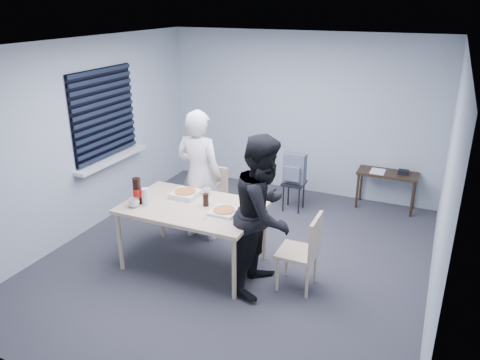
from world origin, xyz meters
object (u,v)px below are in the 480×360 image
at_px(dining_table, 192,210).
at_px(backpack, 294,169).
at_px(person_white, 199,176).
at_px(soda_bottle, 137,191).
at_px(mug_b, 207,192).
at_px(chair_far, 211,194).
at_px(stool, 294,189).
at_px(mug_a, 134,203).
at_px(person_black, 264,214).
at_px(side_table, 387,177).
at_px(chair_right, 305,248).

bearing_deg(dining_table, backpack, 72.87).
relative_size(person_white, soda_bottle, 5.53).
relative_size(person_white, mug_b, 17.70).
bearing_deg(chair_far, stool, 50.15).
bearing_deg(mug_b, chair_far, 113.95).
xyz_separation_m(backpack, soda_bottle, (-1.24, -2.21, 0.26)).
bearing_deg(chair_far, backpack, 49.77).
bearing_deg(mug_b, dining_table, -92.67).
bearing_deg(person_white, mug_a, 71.01).
bearing_deg(backpack, chair_far, -147.17).
height_order(person_black, soda_bottle, person_black).
relative_size(person_white, side_table, 1.99).
distance_m(person_black, side_table, 2.90).
bearing_deg(dining_table, side_table, 54.23).
height_order(person_white, soda_bottle, person_white).
height_order(dining_table, stool, dining_table).
height_order(chair_right, soda_bottle, soda_bottle).
bearing_deg(person_black, chair_far, 48.82).
xyz_separation_m(person_white, soda_bottle, (-0.35, -0.87, 0.05)).
xyz_separation_m(chair_right, side_table, (0.53, 2.59, 0.00)).
bearing_deg(mug_b, chair_right, -12.36).
relative_size(mug_a, mug_b, 1.23).
relative_size(person_white, person_black, 1.00).
bearing_deg(soda_bottle, dining_table, 18.04).
xyz_separation_m(person_black, mug_a, (-1.52, -0.24, -0.05)).
height_order(chair_far, soda_bottle, soda_bottle).
bearing_deg(mug_a, soda_bottle, 100.96).
distance_m(person_white, soda_bottle, 0.94).
bearing_deg(mug_b, side_table, 50.54).
xyz_separation_m(chair_right, backpack, (-0.76, 1.95, 0.16)).
distance_m(side_table, mug_a, 3.87).
distance_m(dining_table, chair_right, 1.39).
distance_m(dining_table, stool, 2.14).
xyz_separation_m(dining_table, person_white, (-0.27, 0.66, 0.16)).
distance_m(chair_right, side_table, 2.64).
height_order(chair_far, stool, chair_far).
height_order(person_white, stool, person_white).
xyz_separation_m(chair_right, mug_b, (-1.36, 0.30, 0.32)).
relative_size(mug_a, soda_bottle, 0.38).
bearing_deg(side_table, backpack, -153.72).
relative_size(person_black, soda_bottle, 5.53).
distance_m(person_black, backpack, 2.10).
distance_m(person_black, soda_bottle, 1.55).
relative_size(chair_far, mug_b, 8.90).
distance_m(chair_right, person_white, 1.79).
relative_size(chair_far, person_white, 0.50).
bearing_deg(person_white, person_black, 148.45).
bearing_deg(chair_far, chair_right, -29.32).
height_order(mug_b, soda_bottle, soda_bottle).
relative_size(chair_right, person_white, 0.50).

